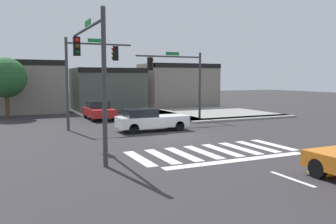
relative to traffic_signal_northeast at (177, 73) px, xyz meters
name	(u,v)px	position (x,y,z in m)	size (l,w,h in m)	color
ground_plane	(171,136)	(-3.40, -6.04, -3.76)	(120.00, 120.00, 0.00)	#302D30
crosswalk_near	(213,151)	(-3.40, -10.54, -3.75)	(7.71, 3.08, 0.01)	silver
bike_detector_marking	(323,173)	(-1.84, -15.43, -3.75)	(1.00, 1.00, 0.01)	yellow
curb_corner_northeast	(211,114)	(5.09, 3.38, -3.68)	(10.00, 10.60, 0.15)	gray
storefront_row	(114,87)	(-1.29, 12.82, -1.34)	(23.83, 6.22, 5.02)	gray
traffic_signal_northeast	(177,73)	(0.00, 0.00, 0.00)	(5.42, 0.32, 5.34)	#383A3D
traffic_signal_northwest	(89,67)	(-6.98, -1.11, 0.36)	(4.37, 0.32, 5.93)	#383A3D
traffic_signal_southwest	(90,59)	(-8.64, -8.99, 0.42)	(0.32, 5.92, 6.00)	#383A3D
car_red	(99,110)	(-5.17, 4.02, -3.01)	(1.81, 4.22, 1.49)	red
car_white	(150,120)	(-3.72, -3.61, -3.03)	(4.51, 1.72, 1.45)	white
roadside_tree	(6,78)	(-11.90, 7.96, -0.37)	(3.32, 3.32, 5.06)	#4C3823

